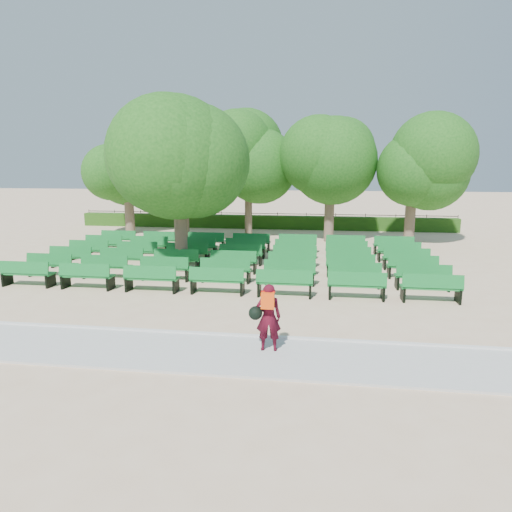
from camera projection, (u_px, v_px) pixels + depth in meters
The scene contains 9 objects.
ground at pixel (219, 277), 18.13m from camera, with size 120.00×120.00×0.00m, color #D2B08B.
paving at pixel (152, 350), 10.94m from camera, with size 30.00×2.20×0.06m, color #B7B8B3.
curb at pixel (168, 332), 12.05m from camera, with size 30.00×0.12×0.10m, color silver.
hedge at pixel (263, 222), 31.63m from camera, with size 26.00×0.70×0.90m, color #265114.
fence at pixel (263, 228), 32.11m from camera, with size 26.00×0.10×1.02m, color black, non-canonical shape.
tree_line at pixel (254, 237), 27.84m from camera, with size 21.80×6.80×7.04m, color #225D19, non-canonical shape.
bench_array at pixel (238, 266), 19.64m from camera, with size 1.90×0.60×1.20m.
tree_among at pixel (179, 171), 18.44m from camera, with size 4.62×4.62×6.22m.
person at pixel (267, 316), 10.72m from camera, with size 0.78×0.48×1.63m.
Camera 1 is at (3.89, -17.23, 4.43)m, focal length 32.00 mm.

